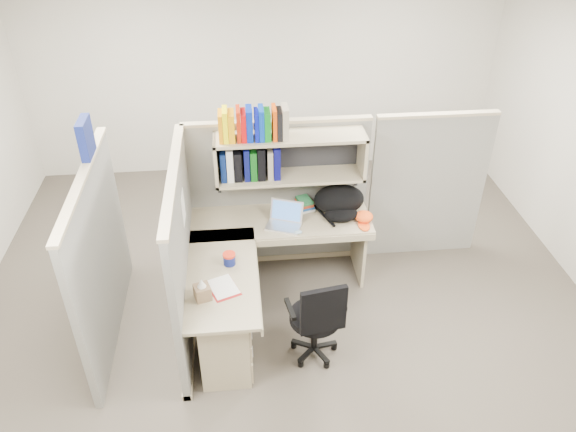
{
  "coord_description": "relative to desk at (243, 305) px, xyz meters",
  "views": [
    {
      "loc": [
        -0.37,
        -3.91,
        3.8
      ],
      "look_at": [
        0.04,
        0.25,
        0.99
      ],
      "focal_mm": 35.0,
      "sensor_mm": 36.0,
      "label": 1
    }
  ],
  "objects": [
    {
      "name": "tissue_box",
      "position": [
        -0.32,
        -0.2,
        0.39
      ],
      "size": [
        0.15,
        0.15,
        0.19
      ],
      "primitive_type": null,
      "rotation": [
        0.0,
        0.0,
        0.31
      ],
      "color": "#86694C",
      "rests_on": "desk"
    },
    {
      "name": "mouse",
      "position": [
        0.55,
        0.61,
        0.31
      ],
      "size": [
        0.09,
        0.08,
        0.03
      ],
      "primitive_type": "ellipsoid",
      "rotation": [
        0.0,
        0.0,
        -0.35
      ],
      "color": "#87A9C0",
      "rests_on": "desk"
    },
    {
      "name": "book_stack",
      "position": [
        0.66,
        1.05,
        0.34
      ],
      "size": [
        0.21,
        0.24,
        0.1
      ],
      "primitive_type": null,
      "rotation": [
        0.0,
        0.0,
        0.29
      ],
      "color": "gray",
      "rests_on": "desk"
    },
    {
      "name": "snack_canister",
      "position": [
        -0.1,
        0.22,
        0.35
      ],
      "size": [
        0.11,
        0.11,
        0.11
      ],
      "color": "navy",
      "rests_on": "desk"
    },
    {
      "name": "laptop",
      "position": [
        0.42,
        0.74,
        0.41
      ],
      "size": [
        0.41,
        0.41,
        0.23
      ],
      "primitive_type": null,
      "rotation": [
        0.0,
        0.0,
        -0.37
      ],
      "color": "silver",
      "rests_on": "desk"
    },
    {
      "name": "desk",
      "position": [
        0.0,
        0.0,
        0.0
      ],
      "size": [
        1.74,
        1.75,
        0.73
      ],
      "color": "gray",
      "rests_on": "ground"
    },
    {
      "name": "backpack",
      "position": [
        0.99,
        0.87,
        0.44
      ],
      "size": [
        0.51,
        0.41,
        0.29
      ],
      "primitive_type": null,
      "rotation": [
        0.0,
        0.0,
        0.06
      ],
      "color": "black",
      "rests_on": "desk"
    },
    {
      "name": "room_shell",
      "position": [
        0.41,
        0.29,
        1.18
      ],
      "size": [
        6.0,
        6.0,
        6.0
      ],
      "color": "beige",
      "rests_on": "ground"
    },
    {
      "name": "cubicle",
      "position": [
        0.04,
        0.74,
        0.47
      ],
      "size": [
        3.79,
        1.84,
        1.95
      ],
      "color": "#60605B",
      "rests_on": "ground"
    },
    {
      "name": "paper_cup",
      "position": [
        0.44,
        0.96,
        0.35
      ],
      "size": [
        0.08,
        0.08,
        0.11
      ],
      "primitive_type": "cylinder",
      "rotation": [
        0.0,
        0.0,
        -0.04
      ],
      "color": "silver",
      "rests_on": "desk"
    },
    {
      "name": "ground",
      "position": [
        0.41,
        0.29,
        -0.44
      ],
      "size": [
        6.0,
        6.0,
        0.0
      ],
      "primitive_type": "plane",
      "color": "#353129",
      "rests_on": "ground"
    },
    {
      "name": "loose_paper",
      "position": [
        -0.15,
        -0.08,
        0.29
      ],
      "size": [
        0.29,
        0.32,
        0.0
      ],
      "primitive_type": null,
      "rotation": [
        0.0,
        0.0,
        0.38
      ],
      "color": "silver",
      "rests_on": "desk"
    },
    {
      "name": "task_chair",
      "position": [
        0.61,
        -0.25,
        -0.11
      ],
      "size": [
        0.51,
        0.47,
        0.92
      ],
      "color": "black",
      "rests_on": "ground"
    },
    {
      "name": "orange_cap",
      "position": [
        1.2,
        0.76,
        0.34
      ],
      "size": [
        0.21,
        0.23,
        0.1
      ],
      "primitive_type": null,
      "rotation": [
        0.0,
        0.0,
        -0.19
      ],
      "color": "#F24D15",
      "rests_on": "desk"
    }
  ]
}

